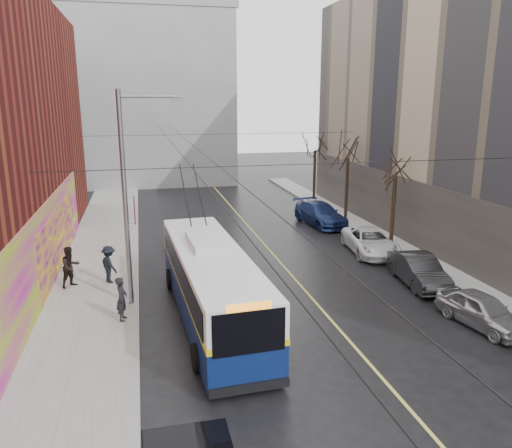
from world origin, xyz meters
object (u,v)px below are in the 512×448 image
(parked_car_a, at_px, (482,310))
(pedestrian_c, at_px, (109,264))
(trolleybus, at_px, (211,283))
(following_car, at_px, (192,242))
(parked_car_d, at_px, (320,214))
(tree_far, at_px, (315,141))
(pedestrian_b, at_px, (70,267))
(tree_mid, at_px, (348,147))
(tree_near, at_px, (396,163))
(parked_car_b, at_px, (419,270))
(streetlight_pole, at_px, (129,195))
(parked_car_c, at_px, (370,241))
(pedestrian_a, at_px, (122,299))

(parked_car_a, distance_m, pedestrian_c, 16.33)
(trolleybus, bearing_deg, following_car, 86.65)
(parked_car_d, bearing_deg, tree_far, 65.58)
(pedestrian_b, bearing_deg, trolleybus, -78.41)
(tree_mid, distance_m, following_car, 14.47)
(parked_car_a, bearing_deg, tree_near, 70.11)
(parked_car_d, bearing_deg, tree_near, -74.71)
(tree_far, xyz_separation_m, parked_car_a, (-2.00, -25.07, -4.48))
(parked_car_d, relative_size, pedestrian_c, 2.95)
(tree_far, relative_size, parked_car_b, 1.50)
(tree_far, height_order, parked_car_b, tree_far)
(tree_mid, relative_size, parked_car_b, 1.53)
(trolleybus, distance_m, parked_car_b, 10.28)
(streetlight_pole, height_order, following_car, streetlight_pole)
(streetlight_pole, distance_m, tree_near, 16.28)
(pedestrian_b, bearing_deg, parked_car_d, -9.85)
(pedestrian_b, bearing_deg, parked_car_b, -51.06)
(parked_car_c, height_order, pedestrian_c, pedestrian_c)
(parked_car_c, height_order, parked_car_d, parked_car_d)
(streetlight_pole, distance_m, tree_far, 25.09)
(tree_mid, xyz_separation_m, pedestrian_a, (-15.61, -14.66, -4.22))
(streetlight_pole, xyz_separation_m, tree_mid, (15.14, 13.00, 0.41))
(tree_near, relative_size, tree_mid, 0.96)
(streetlight_pole, bearing_deg, parked_car_c, 19.78)
(streetlight_pole, bearing_deg, tree_near, 21.62)
(tree_near, height_order, parked_car_c, tree_near)
(parked_car_a, distance_m, pedestrian_a, 14.04)
(streetlight_pole, bearing_deg, pedestrian_a, -105.82)
(trolleybus, bearing_deg, parked_car_c, 30.75)
(parked_car_b, distance_m, following_car, 12.14)
(pedestrian_c, bearing_deg, parked_car_a, -149.58)
(streetlight_pole, xyz_separation_m, pedestrian_b, (-2.87, 2.61, -3.74))
(parked_car_a, bearing_deg, parked_car_b, 80.35)
(parked_car_c, relative_size, following_car, 1.02)
(trolleybus, bearing_deg, pedestrian_a, 171.23)
(trolleybus, distance_m, pedestrian_a, 3.54)
(tree_mid, distance_m, parked_car_d, 5.27)
(tree_mid, height_order, parked_car_d, tree_mid)
(tree_far, bearing_deg, pedestrian_a, -125.78)
(parked_car_d, xyz_separation_m, pedestrian_a, (-13.16, -13.39, 0.27))
(tree_mid, height_order, parked_car_a, tree_mid)
(tree_mid, bearing_deg, tree_near, -90.00)
(tree_mid, relative_size, pedestrian_a, 3.78)
(tree_near, xyz_separation_m, parked_car_d, (-2.45, 5.73, -4.21))
(tree_far, bearing_deg, pedestrian_c, -133.44)
(tree_near, distance_m, parked_car_c, 4.90)
(tree_near, distance_m, trolleybus, 14.94)
(pedestrian_c, bearing_deg, tree_near, -109.66)
(tree_near, bearing_deg, following_car, 178.36)
(tree_mid, xyz_separation_m, following_car, (-12.06, -6.65, -4.42))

